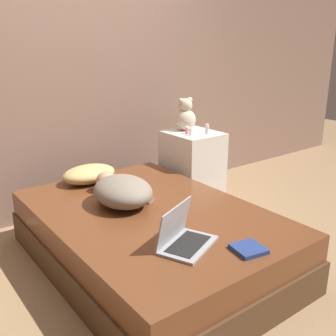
% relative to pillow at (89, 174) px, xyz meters
% --- Properties ---
extents(ground_plane, '(12.00, 12.00, 0.00)m').
position_rel_pillow_xyz_m(ground_plane, '(0.07, -0.77, -0.47)').
color(ground_plane, '#937551').
extents(wall_back, '(8.00, 0.06, 2.60)m').
position_rel_pillow_xyz_m(wall_back, '(0.07, 0.46, 0.83)').
color(wall_back, '#846656').
rests_on(wall_back, ground_plane).
extents(bed, '(1.32, 1.91, 0.40)m').
position_rel_pillow_xyz_m(bed, '(0.07, -0.77, -0.27)').
color(bed, '#4C331E').
rests_on(bed, ground_plane).
extents(nightstand, '(0.44, 0.50, 0.70)m').
position_rel_pillow_xyz_m(nightstand, '(1.01, -0.10, -0.12)').
color(nightstand, silver).
rests_on(nightstand, ground_plane).
extents(pillow, '(0.44, 0.30, 0.14)m').
position_rel_pillow_xyz_m(pillow, '(0.00, 0.00, 0.00)').
color(pillow, tan).
rests_on(pillow, bed).
extents(person_lying, '(0.45, 0.65, 0.20)m').
position_rel_pillow_xyz_m(person_lying, '(-0.01, -0.54, 0.03)').
color(person_lying, gray).
rests_on(person_lying, bed).
extents(laptop, '(0.40, 0.34, 0.23)m').
position_rel_pillow_xyz_m(laptop, '(-0.05, -1.27, -0.02)').
color(laptop, '#9E9EA3').
rests_on(laptop, bed).
extents(teddy_bear, '(0.20, 0.20, 0.30)m').
position_rel_pillow_xyz_m(teddy_bear, '(1.01, 0.01, 0.36)').
color(teddy_bear, beige).
rests_on(teddy_bear, nightstand).
extents(bottle_clear, '(0.03, 0.03, 0.09)m').
position_rel_pillow_xyz_m(bottle_clear, '(1.06, -0.24, 0.27)').
color(bottle_clear, silver).
rests_on(bottle_clear, nightstand).
extents(bottle_pink, '(0.04, 0.04, 0.07)m').
position_rel_pillow_xyz_m(bottle_pink, '(0.92, -0.12, 0.26)').
color(bottle_pink, pink).
rests_on(bottle_pink, nightstand).
extents(bottle_white, '(0.03, 0.03, 0.07)m').
position_rel_pillow_xyz_m(bottle_white, '(0.91, -0.19, 0.26)').
color(bottle_white, white).
rests_on(bottle_white, nightstand).
extents(book, '(0.19, 0.19, 0.02)m').
position_rel_pillow_xyz_m(book, '(0.19, -1.54, -0.06)').
color(book, navy).
rests_on(book, bed).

